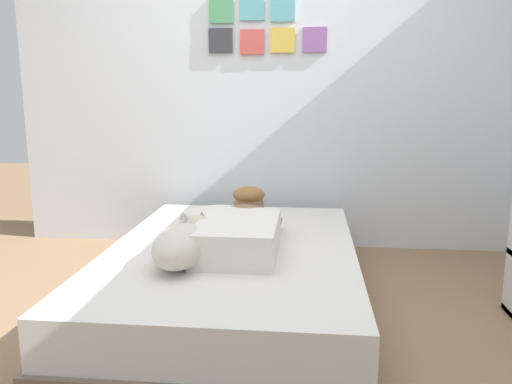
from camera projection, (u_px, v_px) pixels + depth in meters
ground_plane at (239, 342)px, 2.47m from camera, size 11.74×11.74×0.00m
back_wall at (268, 83)px, 3.86m from camera, size 3.87×0.12×2.50m
bed at (233, 275)px, 2.89m from camera, size 1.39×2.09×0.34m
pillow at (222, 214)px, 3.37m from camera, size 0.52×0.32×0.11m
person_lying at (241, 227)px, 2.85m from camera, size 0.43×0.92×0.27m
dog at (183, 244)px, 2.55m from camera, size 0.26×0.57×0.21m
coffee_cup at (253, 219)px, 3.33m from camera, size 0.12×0.09×0.07m
cell_phone at (215, 259)px, 2.63m from camera, size 0.07×0.14×0.01m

